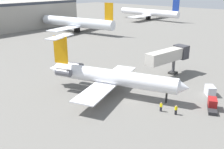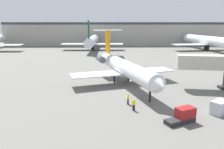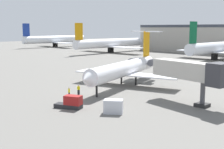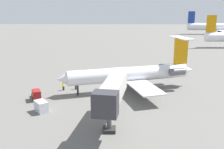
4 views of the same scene
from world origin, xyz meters
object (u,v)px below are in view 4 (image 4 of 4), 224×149
object	(u,v)px
ground_crew_loader	(63,86)
parked_airliner_west_end	(221,27)
baggage_tug_lead	(36,95)
cargo_container_uld	(41,107)
jet_bridge	(111,94)
ground_crew_marshaller	(76,85)
regional_jet	(133,74)

from	to	relation	value
ground_crew_loader	parked_airliner_west_end	size ratio (longest dim) A/B	0.04
baggage_tug_lead	cargo_container_uld	distance (m)	6.47
jet_bridge	parked_airliner_west_end	xyz separation A→B (m)	(-128.29, 63.38, -0.49)
parked_airliner_west_end	ground_crew_loader	bearing A→B (deg)	-33.49
ground_crew_marshaller	cargo_container_uld	size ratio (longest dim) A/B	0.57
regional_jet	parked_airliner_west_end	bearing A→B (deg)	151.86
cargo_container_uld	baggage_tug_lead	bearing A→B (deg)	-156.44
cargo_container_uld	parked_airliner_west_end	size ratio (longest dim) A/B	0.07
baggage_tug_lead	parked_airliner_west_end	bearing A→B (deg)	146.44
jet_bridge	baggage_tug_lead	size ratio (longest dim) A/B	3.11
ground_crew_marshaller	cargo_container_uld	bearing A→B (deg)	-17.51
parked_airliner_west_end	baggage_tug_lead	bearing A→B (deg)	-33.56
parked_airliner_west_end	regional_jet	bearing A→B (deg)	-28.14
ground_crew_marshaller	baggage_tug_lead	world-z (taller)	baggage_tug_lead
ground_crew_marshaller	baggage_tug_lead	bearing A→B (deg)	-45.66
regional_jet	cargo_container_uld	distance (m)	20.00
regional_jet	ground_crew_marshaller	world-z (taller)	regional_jet
regional_jet	ground_crew_marshaller	xyz separation A→B (m)	(-0.18, -11.89, -2.68)
baggage_tug_lead	cargo_container_uld	world-z (taller)	baggage_tug_lead
ground_crew_loader	parked_airliner_west_end	world-z (taller)	parked_airliner_west_end
ground_crew_marshaller	ground_crew_loader	bearing A→B (deg)	-76.40
baggage_tug_lead	parked_airliner_west_end	size ratio (longest dim) A/B	0.11
regional_jet	ground_crew_loader	world-z (taller)	regional_jet
regional_jet	baggage_tug_lead	distance (m)	19.51
parked_airliner_west_end	cargo_container_uld	bearing A→B (deg)	-31.40
jet_bridge	parked_airliner_west_end	distance (m)	143.09
regional_jet	jet_bridge	distance (m)	17.73
baggage_tug_lead	cargo_container_uld	size ratio (longest dim) A/B	1.43
jet_bridge	ground_crew_marshaller	xyz separation A→B (m)	(-17.40, -7.90, -4.08)
regional_jet	baggage_tug_lead	size ratio (longest dim) A/B	6.83
cargo_container_uld	ground_crew_loader	bearing A→B (deg)	173.20
regional_jet	baggage_tug_lead	world-z (taller)	regional_jet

